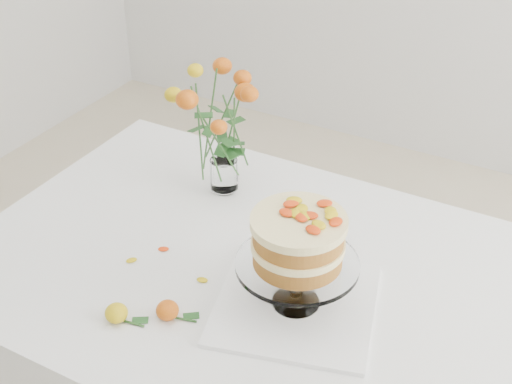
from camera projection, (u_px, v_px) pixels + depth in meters
table at (271, 300)px, 1.65m from camera, size 1.43×0.93×0.76m
napkin at (296, 304)px, 1.51m from camera, size 0.40×0.40×0.01m
cake_stand at (298, 245)px, 1.42m from camera, size 0.25×0.25×0.23m
rose_vase at (222, 117)px, 1.77m from camera, size 0.28×0.28×0.37m
loose_rose_near at (117, 313)px, 1.46m from camera, size 0.09×0.05×0.04m
loose_rose_far at (168, 310)px, 1.47m from camera, size 0.09×0.05×0.04m
stray_petal_a at (202, 280)px, 1.58m from camera, size 0.03×0.02×0.00m
stray_petal_b at (232, 306)px, 1.51m from camera, size 0.03×0.02×0.00m
stray_petal_c at (239, 324)px, 1.46m from camera, size 0.03×0.02×0.00m
stray_petal_d at (163, 249)px, 1.67m from camera, size 0.03×0.02×0.00m
stray_petal_e at (132, 260)px, 1.64m from camera, size 0.03×0.02×0.00m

